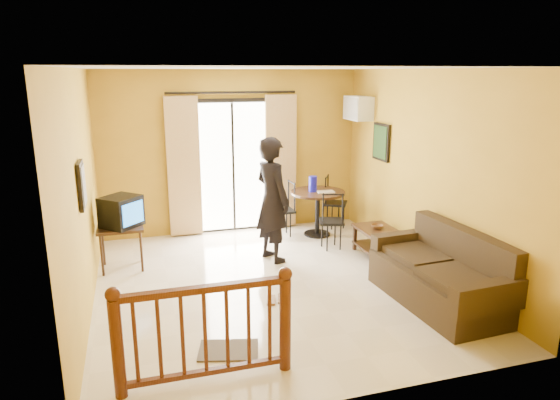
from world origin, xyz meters
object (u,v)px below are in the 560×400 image
object	(u,v)px
television	(121,211)
sofa	(443,276)
dining_table	(318,201)
standing_person	(272,200)
coffee_table	(380,240)

from	to	relation	value
television	sofa	world-z (taller)	television
dining_table	standing_person	world-z (taller)	standing_person
television	coffee_table	world-z (taller)	television
television	dining_table	distance (m)	3.26
dining_table	standing_person	size ratio (longest dim) A/B	0.50
standing_person	television	bearing A→B (deg)	63.42
dining_table	sofa	size ratio (longest dim) A/B	0.47
television	sofa	size ratio (longest dim) A/B	0.33
television	coffee_table	bearing A→B (deg)	-56.31
television	standing_person	bearing A→B (deg)	-53.17
coffee_table	sofa	xyz separation A→B (m)	(0.01, -1.58, 0.05)
dining_table	television	bearing A→B (deg)	-168.94
television	coffee_table	distance (m)	3.82
coffee_table	standing_person	distance (m)	1.76
television	coffee_table	size ratio (longest dim) A/B	0.67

